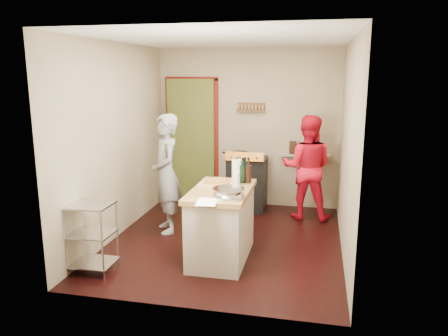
{
  "coord_description": "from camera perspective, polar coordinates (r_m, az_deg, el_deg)",
  "views": [
    {
      "loc": [
        1.13,
        -5.37,
        2.2
      ],
      "look_at": [
        -0.03,
        0.0,
        0.99
      ],
      "focal_mm": 35.0,
      "sensor_mm": 36.0,
      "label": 1
    }
  ],
  "objects": [
    {
      "name": "person_red",
      "position": [
        6.73,
        10.77,
        0.07
      ],
      "size": [
        0.8,
        0.64,
        1.59
      ],
      "primitive_type": "imported",
      "rotation": [
        0.0,
        0.0,
        3.09
      ],
      "color": "red",
      "rests_on": "ground"
    },
    {
      "name": "island",
      "position": [
        5.24,
        -0.31,
        -7.03
      ],
      "size": [
        0.68,
        1.29,
        1.17
      ],
      "color": "#BDB4A1",
      "rests_on": "ground"
    },
    {
      "name": "stove",
      "position": [
        7.1,
        3.02,
        -1.92
      ],
      "size": [
        0.6,
        0.63,
        1.0
      ],
      "color": "black",
      "rests_on": "ground"
    },
    {
      "name": "back_wall",
      "position": [
        7.45,
        -1.72,
        4.11
      ],
      "size": [
        3.0,
        0.44,
        2.6
      ],
      "color": "tan",
      "rests_on": "ground"
    },
    {
      "name": "floor",
      "position": [
        5.92,
        0.26,
        -9.46
      ],
      "size": [
        3.5,
        3.5,
        0.0
      ],
      "primitive_type": "plane",
      "color": "black",
      "rests_on": "ground"
    },
    {
      "name": "person_stripe",
      "position": [
        6.08,
        -7.56,
        -0.78
      ],
      "size": [
        0.65,
        0.72,
        1.66
      ],
      "primitive_type": "imported",
      "rotation": [
        0.0,
        0.0,
        -1.04
      ],
      "color": "#A4A4A9",
      "rests_on": "ground"
    },
    {
      "name": "ceiling",
      "position": [
        5.51,
        0.29,
        16.63
      ],
      "size": [
        3.0,
        3.5,
        0.02
      ],
      "primitive_type": "cube",
      "color": "white",
      "rests_on": "back_wall"
    },
    {
      "name": "wire_shelving",
      "position": [
        5.13,
        -16.91,
        -8.26
      ],
      "size": [
        0.48,
        0.4,
        0.8
      ],
      "color": "silver",
      "rests_on": "ground"
    },
    {
      "name": "right_wall",
      "position": [
        5.46,
        15.87,
        2.4
      ],
      "size": [
        0.04,
        3.5,
        2.6
      ],
      "primitive_type": "cube",
      "color": "tan",
      "rests_on": "ground"
    },
    {
      "name": "left_wall",
      "position": [
        6.05,
        -13.79,
        3.46
      ],
      "size": [
        0.04,
        3.5,
        2.6
      ],
      "primitive_type": "cube",
      "color": "tan",
      "rests_on": "ground"
    }
  ]
}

